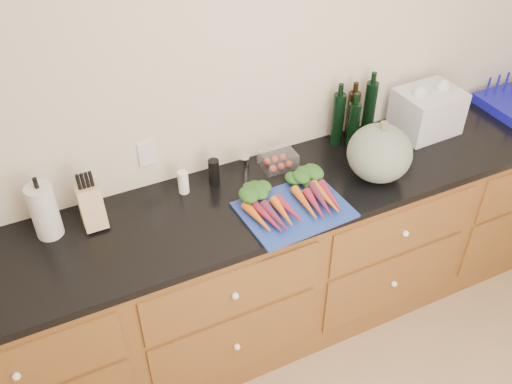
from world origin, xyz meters
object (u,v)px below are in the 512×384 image
knife_block (92,207)px  tomato_box (278,160)px  cutting_board (294,210)px  paper_towel (44,211)px  squash (380,153)px  carrots (289,198)px

knife_block → tomato_box: (0.91, 0.03, -0.06)m
cutting_board → paper_towel: bearing=162.3°
squash → knife_block: bearing=169.1°
tomato_box → knife_block: bearing=-178.1°
carrots → tomato_box: size_ratio=2.63×
knife_block → tomato_box: size_ratio=1.17×
carrots → squash: size_ratio=1.42×
cutting_board → squash: 0.49m
cutting_board → paper_towel: 1.06m
cutting_board → paper_towel: paper_towel is taller
paper_towel → knife_block: (0.19, -0.02, -0.03)m
squash → cutting_board: bearing=-173.9°
cutting_board → tomato_box: (0.09, 0.33, 0.03)m
paper_towel → tomato_box: 1.10m
squash → paper_towel: 1.50m
cutting_board → carrots: carrots is taller
carrots → squash: 0.48m
cutting_board → tomato_box: 0.34m
paper_towel → tomato_box: bearing=0.5°
carrots → knife_block: bearing=162.9°
cutting_board → knife_block: knife_block is taller
knife_block → paper_towel: bearing=173.8°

